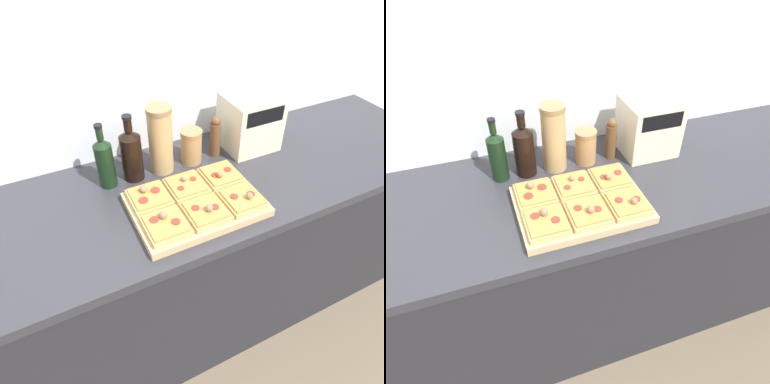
# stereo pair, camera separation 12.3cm
# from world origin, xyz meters

# --- Properties ---
(ground_plane) EXTENTS (12.00, 12.00, 0.00)m
(ground_plane) POSITION_xyz_m (0.00, 0.00, 0.00)
(ground_plane) COLOR brown
(wall_back) EXTENTS (6.00, 0.06, 2.50)m
(wall_back) POSITION_xyz_m (0.00, 0.67, 1.25)
(wall_back) COLOR silver
(wall_back) RESTS_ON ground_plane
(kitchen_counter) EXTENTS (2.63, 0.67, 0.93)m
(kitchen_counter) POSITION_xyz_m (0.00, 0.32, 0.47)
(kitchen_counter) COLOR #232328
(kitchen_counter) RESTS_ON ground_plane
(cutting_board) EXTENTS (0.46, 0.32, 0.03)m
(cutting_board) POSITION_xyz_m (0.07, 0.20, 0.95)
(cutting_board) COLOR tan
(cutting_board) RESTS_ON kitchen_counter
(pizza_slice_back_left) EXTENTS (0.14, 0.14, 0.05)m
(pizza_slice_back_left) POSITION_xyz_m (-0.08, 0.27, 0.98)
(pizza_slice_back_left) COLOR tan
(pizza_slice_back_left) RESTS_ON cutting_board
(pizza_slice_back_center) EXTENTS (0.14, 0.14, 0.05)m
(pizza_slice_back_center) POSITION_xyz_m (0.07, 0.27, 0.98)
(pizza_slice_back_center) COLOR tan
(pizza_slice_back_center) RESTS_ON cutting_board
(pizza_slice_back_right) EXTENTS (0.14, 0.14, 0.05)m
(pizza_slice_back_right) POSITION_xyz_m (0.22, 0.27, 0.98)
(pizza_slice_back_right) COLOR tan
(pizza_slice_back_right) RESTS_ON cutting_board
(pizza_slice_front_left) EXTENTS (0.14, 0.14, 0.06)m
(pizza_slice_front_left) POSITION_xyz_m (-0.08, 0.12, 0.98)
(pizza_slice_front_left) COLOR tan
(pizza_slice_front_left) RESTS_ON cutting_board
(pizza_slice_front_center) EXTENTS (0.14, 0.14, 0.05)m
(pizza_slice_front_center) POSITION_xyz_m (0.07, 0.12, 0.98)
(pizza_slice_front_center) COLOR tan
(pizza_slice_front_center) RESTS_ON cutting_board
(pizza_slice_front_right) EXTENTS (0.14, 0.14, 0.05)m
(pizza_slice_front_right) POSITION_xyz_m (0.22, 0.12, 0.98)
(pizza_slice_front_right) COLOR tan
(pizza_slice_front_right) RESTS_ON cutting_board
(olive_oil_bottle) EXTENTS (0.07, 0.07, 0.26)m
(olive_oil_bottle) POSITION_xyz_m (-0.17, 0.47, 1.04)
(olive_oil_bottle) COLOR black
(olive_oil_bottle) RESTS_ON kitchen_counter
(wine_bottle) EXTENTS (0.08, 0.08, 0.27)m
(wine_bottle) POSITION_xyz_m (-0.07, 0.47, 1.05)
(wine_bottle) COLOR black
(wine_bottle) RESTS_ON kitchen_counter
(grain_jar_tall) EXTENTS (0.10, 0.10, 0.28)m
(grain_jar_tall) POSITION_xyz_m (0.05, 0.47, 1.07)
(grain_jar_tall) COLOR tan
(grain_jar_tall) RESTS_ON kitchen_counter
(grain_jar_short) EXTENTS (0.09, 0.09, 0.15)m
(grain_jar_short) POSITION_xyz_m (0.18, 0.47, 1.01)
(grain_jar_short) COLOR #AD7F4C
(grain_jar_short) RESTS_ON kitchen_counter
(pepper_mill) EXTENTS (0.05, 0.05, 0.18)m
(pepper_mill) POSITION_xyz_m (0.30, 0.47, 1.02)
(pepper_mill) COLOR brown
(pepper_mill) RESTS_ON kitchen_counter
(toaster_oven) EXTENTS (0.25, 0.20, 0.24)m
(toaster_oven) POSITION_xyz_m (0.46, 0.47, 1.05)
(toaster_oven) COLOR beige
(toaster_oven) RESTS_ON kitchen_counter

